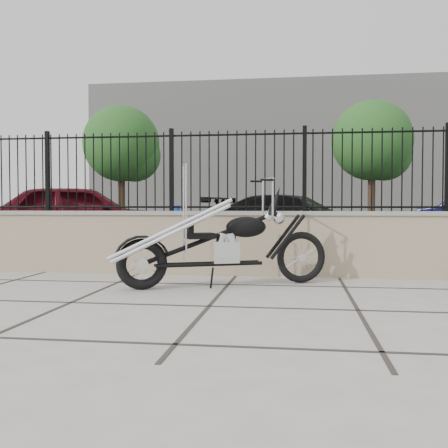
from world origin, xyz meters
TOP-DOWN VIEW (x-y plane):
  - ground_plane at (0.00, 0.00)m, footprint 90.00×90.00m
  - parking_lot at (0.00, 12.50)m, footprint 30.00×30.00m
  - retaining_wall at (0.00, 2.50)m, footprint 14.00×0.36m
  - iron_fence at (0.00, 2.50)m, footprint 14.00×0.08m
  - background_building at (0.00, 26.50)m, footprint 22.00×6.00m
  - chopper_motorcycle at (-0.07, 1.34)m, footprint 2.62×1.46m
  - car_red at (-4.17, 6.48)m, footprint 4.96×3.29m
  - car_black at (0.83, 7.97)m, footprint 4.89×3.10m
  - bollard_a at (-1.31, 4.16)m, footprint 0.15×0.15m
  - bollard_b at (3.17, 4.74)m, footprint 0.12×0.12m
  - tree_left at (-6.57, 16.30)m, footprint 3.25×3.25m
  - tree_right at (3.83, 16.30)m, footprint 3.21×3.21m

SIDE VIEW (x-z plane):
  - ground_plane at x=0.00m, z-range 0.00..0.00m
  - parking_lot at x=0.00m, z-range 0.00..0.00m
  - bollard_b at x=3.17m, z-range 0.00..0.93m
  - retaining_wall at x=0.00m, z-range 0.00..0.96m
  - bollard_a at x=-1.31m, z-range 0.00..1.05m
  - car_black at x=0.83m, z-range 0.00..1.32m
  - car_red at x=-4.17m, z-range 0.00..1.57m
  - chopper_motorcycle at x=-0.07m, z-range 0.00..1.59m
  - iron_fence at x=0.00m, z-range 0.96..2.16m
  - tree_right at x=3.83m, z-range 1.08..6.49m
  - tree_left at x=-6.57m, z-range 1.10..6.58m
  - background_building at x=0.00m, z-range 0.00..8.00m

